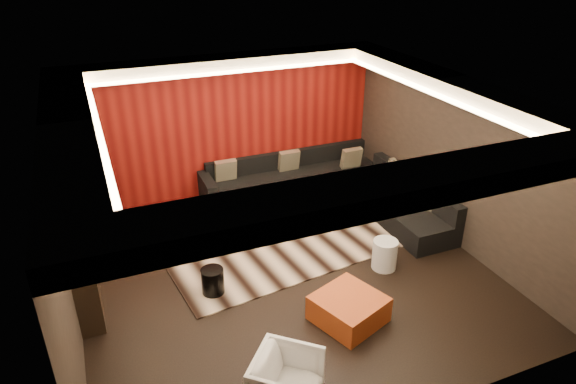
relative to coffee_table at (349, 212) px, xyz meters
name	(u,v)px	position (x,y,z in m)	size (l,w,h in m)	color
floor	(285,272)	(-1.74, -1.15, -0.12)	(6.00, 6.00, 0.02)	black
ceiling	(284,96)	(-1.74, -1.15, 2.70)	(6.00, 6.00, 0.02)	silver
wall_back	(226,127)	(-1.74, 1.86, 1.29)	(6.00, 0.02, 2.80)	black
wall_left	(60,233)	(-4.75, -1.15, 1.29)	(0.02, 6.00, 2.80)	black
wall_right	(454,160)	(1.27, -1.15, 1.29)	(0.02, 6.00, 2.80)	black
red_feature_wall	(226,127)	(-1.74, 1.82, 1.29)	(5.98, 0.05, 2.78)	#6B0C0A
soffit_back	(227,62)	(-1.74, 1.55, 2.58)	(6.00, 0.60, 0.22)	silver
soffit_front	(398,187)	(-1.74, -3.85, 2.58)	(6.00, 0.60, 0.22)	silver
soffit_left	(67,131)	(-4.44, -1.15, 2.58)	(0.60, 4.80, 0.22)	silver
soffit_right	(450,84)	(0.96, -1.15, 2.58)	(0.60, 4.80, 0.22)	silver
cove_back	(233,72)	(-1.74, 1.21, 2.49)	(4.80, 0.08, 0.04)	#FFD899
cove_front	(377,181)	(-1.74, -3.51, 2.49)	(4.80, 0.08, 0.04)	#FFD899
cove_left	(99,134)	(-4.10, -1.15, 2.49)	(0.08, 4.80, 0.04)	#FFD899
cove_right	(431,92)	(0.62, -1.15, 2.49)	(0.08, 4.80, 0.04)	#FFD899
tv_surround	(76,228)	(-4.59, -0.55, 0.99)	(0.30, 2.00, 2.20)	black
tv_screen	(84,204)	(-4.43, -0.55, 1.34)	(0.04, 1.30, 0.80)	black
tv_shelf	(94,250)	(-4.43, -0.55, 0.59)	(0.04, 1.60, 0.04)	black
rug	(274,232)	(-1.49, 0.00, -0.10)	(4.00, 3.00, 0.02)	#C9AE93
coffee_table	(349,212)	(0.00, 0.00, 0.00)	(1.08, 1.08, 0.18)	black
drum_stool	(213,281)	(-2.92, -1.25, 0.10)	(0.33, 0.33, 0.39)	black
striped_pouf	(169,220)	(-3.17, 0.77, 0.10)	(0.70, 0.70, 0.39)	beige
white_side_table	(385,254)	(-0.26, -1.64, 0.13)	(0.39, 0.39, 0.48)	silver
orange_ottoman	(349,309)	(-1.37, -2.52, 0.07)	(0.83, 0.83, 0.37)	#A52515
armchair	(287,382)	(-2.68, -3.49, 0.22)	(0.70, 0.72, 0.65)	white
sectional_sofa	(331,189)	(-0.01, 0.72, 0.15)	(3.65, 3.50, 0.75)	black
throw_pillows	(336,171)	(0.09, 0.73, 0.51)	(3.25, 2.78, 0.50)	#BFB38C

